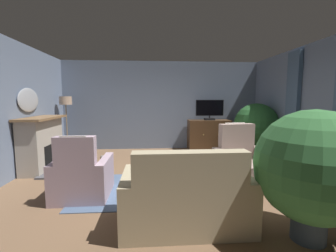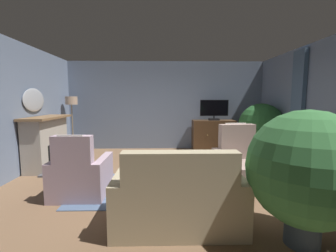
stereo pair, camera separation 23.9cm
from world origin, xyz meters
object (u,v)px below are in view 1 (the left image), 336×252
Objects in this scene: fireplace at (43,144)px; armchair_in_far_corner at (243,166)px; potted_plant_on_hearth_side at (256,125)px; coffee_table at (171,166)px; wall_mirror_oval at (29,100)px; side_chair_tucked_against_wall at (305,157)px; tv_cabinet at (209,136)px; tv_remote at (163,164)px; floor_lamp at (66,107)px; folded_newspaper at (165,162)px; potted_plant_tall_palm_by_window at (313,167)px; television at (210,109)px; sofa_floral at (186,200)px; armchair_by_fireplace at (82,177)px; cat at (104,160)px.

fireplace is 1.35× the size of armchair_in_far_corner.
coffee_table is at bearing -138.58° from potted_plant_on_hearth_side.
side_chair_tucked_against_wall is at bearing -14.09° from wall_mirror_oval.
tv_cabinet is at bearing 87.61° from armchair_in_far_corner.
coffee_table is 6.50× the size of tv_remote.
armchair_in_far_corner is 5.10m from floor_lamp.
folded_newspaper is at bearing -140.46° from potted_plant_on_hearth_side.
coffee_table is at bearing 130.58° from potted_plant_tall_palm_by_window.
potted_plant_on_hearth_side is at bearing 9.86° from fireplace.
tv_cabinet is 3.05m from armchair_in_far_corner.
floor_lamp is at bearing 89.58° from fireplace.
folded_newspaper is (2.71, -1.30, -0.11)m from fireplace.
television is 0.55× the size of sofa_floral.
folded_newspaper is 0.18× the size of floor_lamp.
fireplace is 5.47m from side_chair_tucked_against_wall.
fireplace is 1.70m from floor_lamp.
armchair_by_fireplace reaches higher than coffee_table.
potted_plant_on_hearth_side is (1.15, -0.76, -0.43)m from television.
television is at bearing 72.23° from sofa_floral.
side_chair_tucked_against_wall is at bearing -71.89° from television.
armchair_in_far_corner is 1.80m from potted_plant_tall_palm_by_window.
armchair_by_fireplace is 2.83m from armchair_in_far_corner.
side_chair_tucked_against_wall is at bearing -18.31° from folded_newspaper.
potted_plant_on_hearth_side is at bearing 132.32° from tv_remote.
potted_plant_tall_palm_by_window is at bearing -49.42° from coffee_table.
armchair_in_far_corner reaches higher than tv_remote.
cat is (-1.40, 1.76, -0.38)m from tv_remote.
armchair_in_far_corner is at bearing -92.39° from tv_cabinet.
coffee_table is at bearing -115.63° from television.
tv_cabinet is at bearing 89.31° from potted_plant_tall_palm_by_window.
potted_plant_tall_palm_by_window is (1.51, -1.72, 0.39)m from folded_newspaper.
potted_plant_tall_palm_by_window is 0.88× the size of floor_lamp.
fireplace is 1.03× the size of potted_plant_on_hearth_side.
folded_newspaper is 0.19× the size of sofa_floral.
armchair_in_far_corner is (4.40, -1.29, -1.22)m from wall_mirror_oval.
wall_mirror_oval is 1.54m from floor_lamp.
wall_mirror_oval is at bearing -99.75° from floor_lamp.
folded_newspaper is at bearing 97.85° from sofa_floral.
potted_plant_tall_palm_by_window is at bearing -48.81° from cat.
wall_mirror_oval is at bearing 165.91° from side_chair_tucked_against_wall.
tv_cabinet is 0.88× the size of potted_plant_tall_palm_by_window.
tv_remote is 0.17× the size of side_chair_tucked_against_wall.
sofa_floral is at bearing -42.27° from fireplace.
side_chair_tucked_against_wall is at bearing -72.18° from tv_cabinet.
tv_cabinet is at bearing 46.44° from folded_newspaper.
tv_cabinet reaches higher than coffee_table.
television is 0.81× the size of armchair_by_fireplace.
armchair_by_fireplace is at bearing -45.98° from wall_mirror_oval.
cat is (-2.95, 3.37, -0.76)m from potted_plant_tall_palm_by_window.
tv_cabinet reaches higher than tv_remote.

